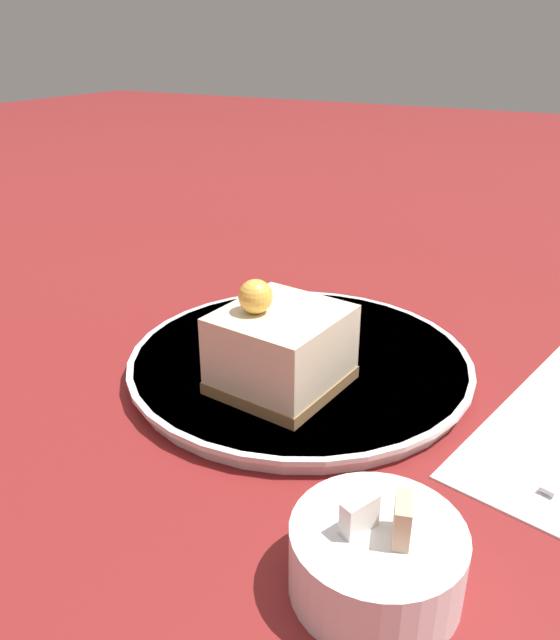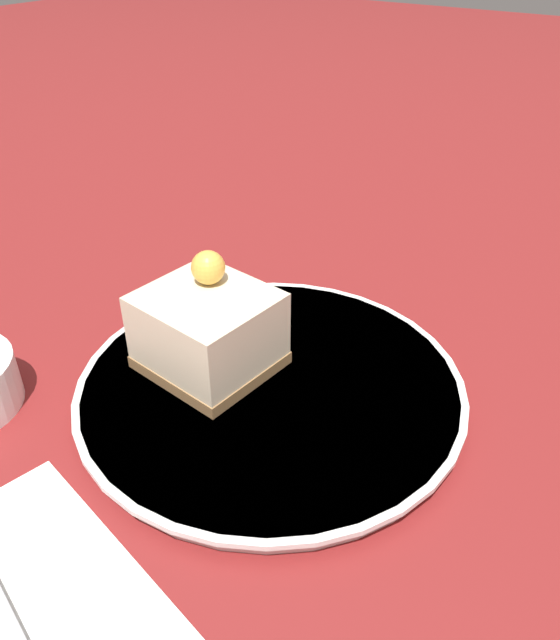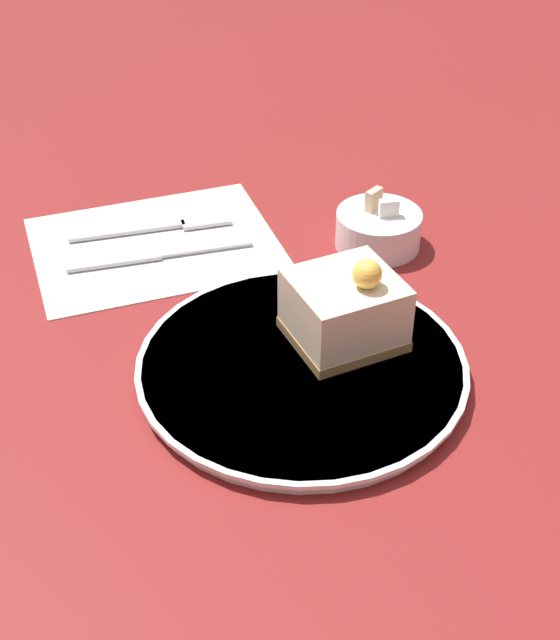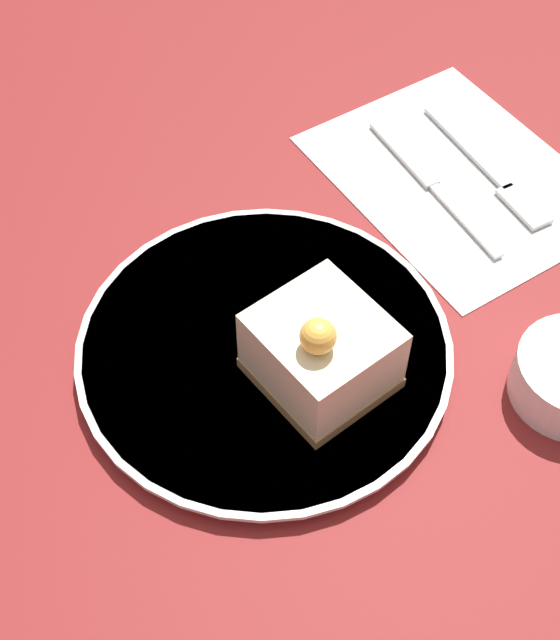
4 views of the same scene
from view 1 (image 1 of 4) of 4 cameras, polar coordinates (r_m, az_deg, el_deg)
The scene contains 4 objects.
ground_plane at distance 0.56m, azimuth 0.82°, elevation -2.53°, with size 4.00×4.00×0.00m, color maroon.
plate at distance 0.52m, azimuth 1.81°, elevation -3.88°, with size 0.28×0.28×0.01m.
cake_slice at distance 0.46m, azimuth 0.06°, elevation -2.57°, with size 0.09×0.10×0.09m.
sugar_bowl at distance 0.33m, azimuth 8.80°, elevation -20.68°, with size 0.09×0.09×0.06m.
Camera 1 is at (-0.23, 0.44, 0.26)m, focal length 35.00 mm.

